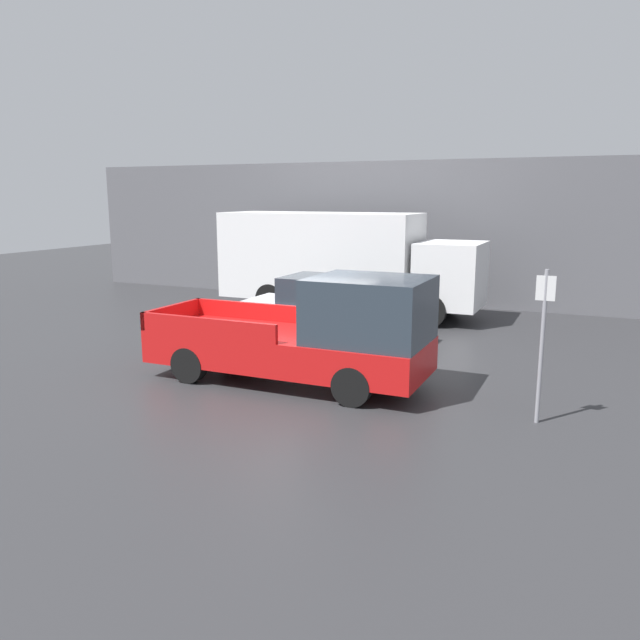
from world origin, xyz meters
TOP-DOWN VIEW (x-y plane):
  - ground_plane at (0.00, 0.00)m, footprint 60.00×60.00m
  - building_wall at (0.00, 9.94)m, footprint 28.00×0.15m
  - pickup_truck at (0.38, -0.30)m, footprint 5.68×2.03m
  - car at (-0.77, 3.17)m, footprint 4.49×1.90m
  - delivery_truck at (-2.11, 7.15)m, footprint 8.28×2.39m
  - parking_sign at (4.65, -0.72)m, footprint 0.30×0.07m

SIDE VIEW (x-z plane):
  - ground_plane at x=0.00m, z-range 0.00..0.00m
  - car at x=-0.77m, z-range 0.00..1.70m
  - pickup_truck at x=0.38m, z-range -0.10..2.12m
  - parking_sign at x=4.65m, z-range 0.16..2.72m
  - delivery_truck at x=-2.11m, z-range 0.13..3.31m
  - building_wall at x=0.00m, z-range 0.00..4.89m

